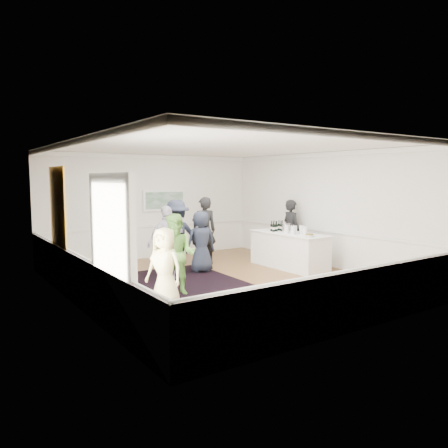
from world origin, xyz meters
TOP-DOWN VIEW (x-y plane):
  - floor at (0.00, 0.00)m, footprint 8.00×8.00m
  - ceiling at (0.00, 0.00)m, footprint 7.00×8.00m
  - wall_left at (-3.50, 0.00)m, footprint 0.02×8.00m
  - wall_right at (3.50, 0.00)m, footprint 0.02×8.00m
  - wall_back at (0.00, 4.00)m, footprint 7.00×0.02m
  - wall_front at (0.00, -4.00)m, footprint 7.00×0.02m
  - wainscoting at (0.00, 0.00)m, footprint 7.00×8.00m
  - mirror at (-3.45, 1.30)m, footprint 0.05×1.25m
  - doorway at (-3.45, -1.90)m, footprint 0.10×1.78m
  - landscape_painting at (0.40, 3.95)m, footprint 1.44×0.06m
  - area_rug at (-1.30, -0.02)m, footprint 3.57×4.59m
  - serving_table at (2.42, 0.39)m, footprint 0.91×2.40m
  - bartender at (3.20, 1.14)m, footprint 0.50×0.71m
  - guest_tan at (-2.12, -1.10)m, footprint 0.80×0.90m
  - guest_green at (-1.47, -0.35)m, footprint 1.05×1.06m
  - guest_lilac at (-1.00, 0.99)m, footprint 1.07×0.45m
  - guest_dark_a at (-0.41, 1.63)m, footprint 1.28×0.78m
  - guest_dark_b at (0.77, 2.17)m, footprint 0.80×0.63m
  - guest_navy at (0.11, 1.25)m, footprint 0.85×0.61m
  - wine_bottles at (2.42, 0.91)m, footprint 0.49×0.25m
  - juice_pitchers at (2.41, 0.10)m, footprint 0.39×0.64m
  - ice_bucket at (2.45, 0.57)m, footprint 0.26×0.26m
  - nut_bowl at (2.29, -0.52)m, footprint 0.27×0.27m

SIDE VIEW (x-z plane):
  - floor at x=0.00m, z-range 0.00..0.00m
  - area_rug at x=-1.30m, z-range 0.00..0.02m
  - serving_table at x=2.42m, z-range 0.00..0.98m
  - wainscoting at x=0.00m, z-range 0.00..1.00m
  - guest_tan at x=-2.12m, z-range 0.00..1.55m
  - guest_navy at x=0.11m, z-range 0.00..1.62m
  - guest_green at x=-1.47m, z-range 0.00..1.73m
  - guest_lilac at x=-1.00m, z-range 0.00..1.81m
  - bartender at x=3.20m, z-range 0.00..1.84m
  - guest_dark_a at x=-0.41m, z-range 0.00..1.91m
  - guest_dark_b at x=0.77m, z-range 0.00..1.94m
  - nut_bowl at x=2.29m, z-range 0.97..1.05m
  - ice_bucket at x=2.45m, z-range 0.97..1.21m
  - juice_pitchers at x=2.41m, z-range 0.97..1.21m
  - wine_bottles at x=2.42m, z-range 0.97..1.28m
  - doorway at x=-3.45m, z-range 0.14..2.70m
  - wall_left at x=-3.50m, z-range 0.00..3.20m
  - wall_right at x=3.50m, z-range 0.00..3.20m
  - wall_back at x=0.00m, z-range 0.00..3.20m
  - wall_front at x=0.00m, z-range 0.00..3.20m
  - landscape_painting at x=0.40m, z-range 1.45..2.11m
  - mirror at x=-3.45m, z-range 0.88..2.73m
  - ceiling at x=0.00m, z-range 3.19..3.21m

